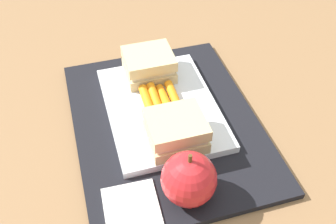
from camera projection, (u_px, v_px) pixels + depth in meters
ground_plane at (166, 126)px, 0.62m from camera, size 2.40×2.40×0.00m
lunchbag_mat at (166, 123)px, 0.61m from camera, size 0.36×0.28×0.01m
food_tray at (161, 108)px, 0.62m from camera, size 0.23×0.17×0.01m
sandwich_half_left at (149, 65)px, 0.66m from camera, size 0.07×0.08×0.04m
sandwich_half_right at (176, 130)px, 0.55m from camera, size 0.07×0.08×0.04m
carrot_sticks_bundle at (161, 101)px, 0.61m from camera, size 0.08×0.06×0.02m
apple at (189, 179)px, 0.49m from camera, size 0.07×0.07×0.08m
paper_napkin at (131, 206)px, 0.50m from camera, size 0.07×0.07×0.00m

